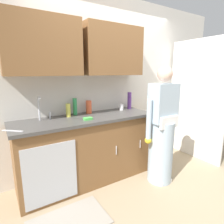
{
  "coord_description": "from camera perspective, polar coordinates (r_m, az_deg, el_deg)",
  "views": [
    {
      "loc": [
        -1.59,
        -1.6,
        1.55
      ],
      "look_at": [
        -0.23,
        0.55,
        1.0
      ],
      "focal_mm": 30.0,
      "sensor_mm": 36.0,
      "label": 1
    }
  ],
  "objects": [
    {
      "name": "cup_by_sink",
      "position": [
        3.04,
        2.83,
        1.54
      ],
      "size": [
        0.08,
        0.08,
        0.1
      ],
      "primitive_type": "cylinder",
      "color": "white",
      "rests_on": "countertop"
    },
    {
      "name": "bottle_dish_liquid",
      "position": [
        2.73,
        -11.22,
        1.61
      ],
      "size": [
        0.06,
        0.06,
        0.24
      ],
      "primitive_type": "cylinder",
      "color": "#2D8C4C",
      "rests_on": "countertop"
    },
    {
      "name": "sink",
      "position": [
        2.44,
        -19.52,
        -3.33
      ],
      "size": [
        0.5,
        0.36,
        0.35
      ],
      "color": "#B7BABF",
      "rests_on": "counter_cabinet"
    },
    {
      "name": "counter_cabinet",
      "position": [
        2.75,
        -7.43,
        -11.46
      ],
      "size": [
        1.9,
        0.62,
        0.9
      ],
      "color": "brown",
      "rests_on": "ground"
    },
    {
      "name": "bottle_water_short",
      "position": [
        2.64,
        -13.19,
        0.5
      ],
      "size": [
        0.06,
        0.06,
        0.18
      ],
      "primitive_type": "cylinder",
      "color": "#D8D14C",
      "rests_on": "countertop"
    },
    {
      "name": "knife_on_counter",
      "position": [
        2.23,
        -28.05,
        -5.07
      ],
      "size": [
        0.2,
        0.18,
        0.01
      ],
      "primitive_type": "cube",
      "rotation": [
        0.0,
        0.0,
        2.41
      ],
      "color": "silver",
      "rests_on": "countertop"
    },
    {
      "name": "sponge",
      "position": [
        2.44,
        -7.36,
        -2.02
      ],
      "size": [
        0.11,
        0.07,
        0.03
      ],
      "primitive_type": "cube",
      "color": "#4CBF4C",
      "rests_on": "countertop"
    },
    {
      "name": "closet_door_panel",
      "position": [
        3.68,
        24.18,
        3.29
      ],
      "size": [
        0.04,
        1.1,
        2.1
      ],
      "primitive_type": "cube",
      "rotation": [
        0.0,
        0.0,
        1.57
      ],
      "color": "silver",
      "rests_on": "ground"
    },
    {
      "name": "bottle_water_tall",
      "position": [
        3.14,
        5.32,
        3.49
      ],
      "size": [
        0.07,
        0.07,
        0.28
      ],
      "primitive_type": "cylinder",
      "color": "#66388C",
      "rests_on": "countertop"
    },
    {
      "name": "floor_mat",
      "position": [
        2.32,
        -12.95,
        -29.92
      ],
      "size": [
        0.8,
        0.5,
        0.01
      ],
      "primitive_type": "cube",
      "color": "gray",
      "rests_on": "ground"
    },
    {
      "name": "bottle_soap",
      "position": [
        2.8,
        -7.08,
        1.53
      ],
      "size": [
        0.08,
        0.08,
        0.19
      ],
      "primitive_type": "cylinder",
      "color": "#E05933",
      "rests_on": "countertop"
    },
    {
      "name": "kitchen_wall_with_uppers",
      "position": [
        2.98,
        -3.06,
        10.72
      ],
      "size": [
        4.8,
        0.44,
        2.7
      ],
      "color": "beige",
      "rests_on": "ground"
    },
    {
      "name": "ground_plane",
      "position": [
        2.74,
        11.2,
        -22.52
      ],
      "size": [
        9.0,
        9.0,
        0.0
      ],
      "primitive_type": "plane",
      "color": "#998466"
    },
    {
      "name": "person_at_sink",
      "position": [
        2.7,
        14.87,
        -6.73
      ],
      "size": [
        0.55,
        0.34,
        1.62
      ],
      "color": "white",
      "rests_on": "ground"
    },
    {
      "name": "countertop",
      "position": [
        2.61,
        -7.67,
        -1.91
      ],
      "size": [
        1.96,
        0.66,
        0.04
      ],
      "primitive_type": "cube",
      "color": "#474442",
      "rests_on": "counter_cabinet"
    }
  ]
}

